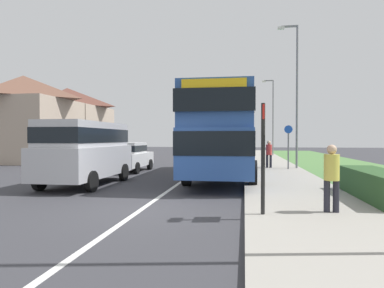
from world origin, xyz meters
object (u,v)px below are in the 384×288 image
(pedestrian_walking_away, at_px, (269,153))
(bus_stop_sign, at_px, (263,151))
(pedestrian_at_stop, at_px, (332,175))
(cycle_route_sign, at_px, (288,145))
(parked_car_white, at_px, (128,155))
(parked_van_silver, at_px, (86,148))
(street_lamp_mid, at_px, (295,88))
(double_decker_bus, at_px, (224,131))
(street_lamp_far, at_px, (272,113))

(pedestrian_walking_away, height_order, bus_stop_sign, bus_stop_sign)
(pedestrian_at_stop, height_order, cycle_route_sign, cycle_route_sign)
(parked_car_white, xyz_separation_m, cycle_route_sign, (8.64, 1.51, 0.55))
(parked_van_silver, height_order, street_lamp_mid, street_lamp_mid)
(pedestrian_at_stop, bearing_deg, double_decker_bus, 110.78)
(parked_van_silver, height_order, street_lamp_far, street_lamp_far)
(parked_car_white, distance_m, pedestrian_walking_away, 7.99)
(parked_van_silver, relative_size, parked_car_white, 1.26)
(parked_car_white, relative_size, pedestrian_walking_away, 2.37)
(bus_stop_sign, xyz_separation_m, cycle_route_sign, (1.98, 11.50, -0.11))
(pedestrian_at_stop, xyz_separation_m, street_lamp_far, (0.75, 26.61, 3.38))
(bus_stop_sign, distance_m, street_lamp_mid, 12.85)
(double_decker_bus, bearing_deg, bus_stop_sign, -80.59)
(parked_car_white, xyz_separation_m, pedestrian_at_stop, (8.23, -9.55, 0.10))
(pedestrian_at_stop, bearing_deg, cycle_route_sign, 87.86)
(pedestrian_walking_away, relative_size, cycle_route_sign, 0.66)
(cycle_route_sign, bearing_deg, parked_car_white, -170.09)
(parked_van_silver, relative_size, bus_stop_sign, 1.92)
(street_lamp_far, bearing_deg, pedestrian_at_stop, -91.61)
(cycle_route_sign, height_order, street_lamp_far, street_lamp_far)
(parked_car_white, bearing_deg, parked_van_silver, -87.87)
(double_decker_bus, distance_m, pedestrian_at_stop, 8.29)
(bus_stop_sign, relative_size, cycle_route_sign, 1.03)
(street_lamp_far, bearing_deg, street_lamp_mid, -89.54)
(parked_car_white, height_order, bus_stop_sign, bus_stop_sign)
(parked_van_silver, xyz_separation_m, street_lamp_mid, (8.90, 7.61, 3.23))
(parked_van_silver, distance_m, parked_car_white, 5.40)
(pedestrian_at_stop, bearing_deg, pedestrian_walking_away, 92.79)
(double_decker_bus, xyz_separation_m, pedestrian_walking_away, (2.34, 4.14, -1.17))
(parked_car_white, xyz_separation_m, street_lamp_far, (8.98, 17.07, 3.48))
(cycle_route_sign, xyz_separation_m, street_lamp_far, (0.34, 15.56, 2.93))
(parked_van_silver, distance_m, bus_stop_sign, 7.94)
(street_lamp_mid, bearing_deg, parked_car_white, -166.19)
(parked_car_white, height_order, pedestrian_at_stop, pedestrian_at_stop)
(double_decker_bus, xyz_separation_m, bus_stop_sign, (1.34, -8.12, -0.60))
(pedestrian_at_stop, bearing_deg, bus_stop_sign, -164.28)
(pedestrian_walking_away, xyz_separation_m, street_lamp_far, (1.32, 14.80, 3.38))
(double_decker_bus, distance_m, cycle_route_sign, 4.79)
(pedestrian_walking_away, relative_size, street_lamp_far, 0.22)
(pedestrian_walking_away, bearing_deg, bus_stop_sign, -94.62)
(street_lamp_far, bearing_deg, pedestrian_walking_away, -95.11)
(pedestrian_at_stop, height_order, bus_stop_sign, bus_stop_sign)
(double_decker_bus, xyz_separation_m, pedestrian_at_stop, (2.91, -7.67, -1.17))
(parked_car_white, bearing_deg, street_lamp_mid, 13.81)
(parked_car_white, distance_m, pedestrian_at_stop, 12.61)
(pedestrian_at_stop, height_order, street_lamp_mid, street_lamp_mid)
(parked_car_white, bearing_deg, bus_stop_sign, -56.28)
(double_decker_bus, bearing_deg, street_lamp_mid, 47.38)
(cycle_route_sign, bearing_deg, parked_van_silver, -140.83)
(pedestrian_at_stop, distance_m, cycle_route_sign, 11.07)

